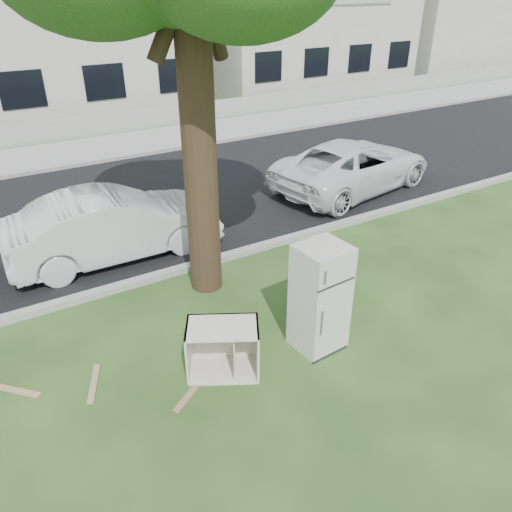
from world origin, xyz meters
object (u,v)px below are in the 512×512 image
car_center (114,225)px  car_right (353,166)px  cabinet (223,349)px  fridge (320,298)px

car_center → car_right: 6.33m
cabinet → fridge: bearing=20.7°
cabinet → car_center: size_ratio=0.24×
fridge → cabinet: fridge is taller
fridge → car_right: fridge is taller
fridge → cabinet: bearing=168.2°
car_center → car_right: car_center is taller
car_center → fridge: bearing=-157.3°
fridge → car_right: (4.61, 4.61, -0.19)m
cabinet → car_right: bearing=64.6°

